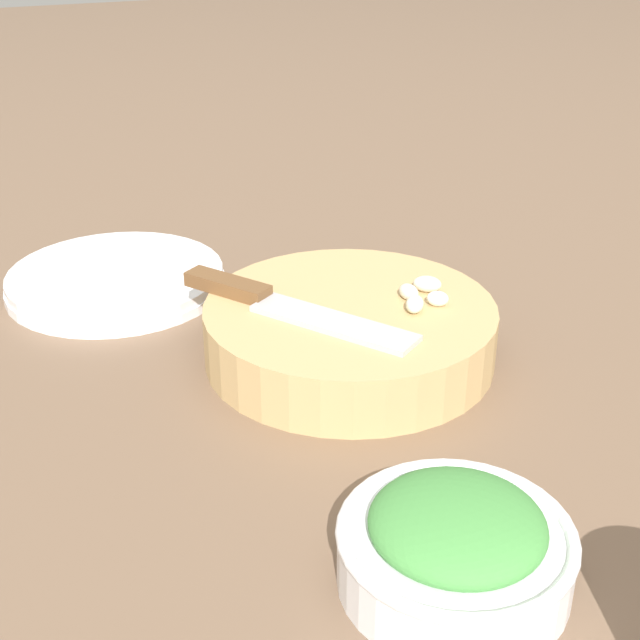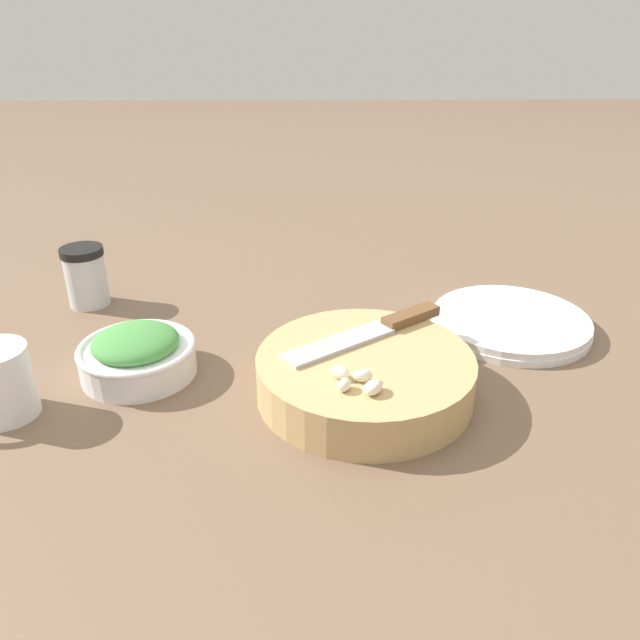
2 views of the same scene
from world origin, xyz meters
The scene contains 7 objects.
ground_plane centered at (0.00, 0.00, 0.00)m, with size 5.00×5.00×0.00m, color brown.
cutting_board centered at (0.10, -0.09, 0.03)m, with size 0.26×0.26×0.05m.
chef_knife centered at (0.12, -0.03, 0.06)m, with size 0.21×0.16×0.01m.
garlic_cloves centered at (0.08, -0.15, 0.06)m, with size 0.06×0.06×0.01m.
herb_bowl centered at (-0.18, -0.04, 0.03)m, with size 0.15×0.15×0.06m.
spice_jar centered at (-0.31, 0.17, 0.05)m, with size 0.06×0.06×0.09m.
plate_stack centered at (0.32, 0.07, 0.01)m, with size 0.22×0.22×0.02m.
Camera 2 is at (0.03, -0.72, 0.42)m, focal length 35.00 mm.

